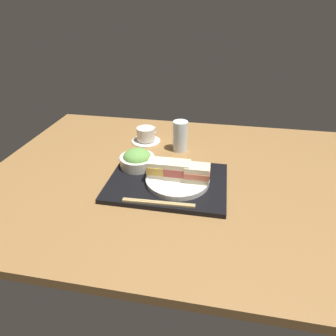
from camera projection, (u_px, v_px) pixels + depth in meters
ground_plane at (181, 177)px, 103.79cm from camera, size 140.00×100.00×3.00cm
serving_tray at (167, 182)px, 96.78cm from camera, size 39.73×29.25×1.66cm
sandwich_plate at (178, 180)px, 94.98cm from camera, size 21.27×21.27×1.71cm
sandwich_near at (160, 168)px, 94.30cm from camera, size 8.44×5.78×5.78cm
sandwich_middle at (179, 170)px, 92.99cm from camera, size 8.40×5.56×6.01cm
sandwich_far at (197, 173)px, 91.87cm from camera, size 8.21×5.77×5.54cm
salad_bowl at (137, 159)px, 102.99cm from camera, size 12.63×12.63×6.62cm
chopsticks_pair at (158, 203)px, 85.22cm from camera, size 22.18×2.11×0.70cm
coffee_cup at (146, 135)px, 124.87cm from camera, size 12.69×12.69×6.43cm
drinking_glass at (180, 136)px, 115.88cm from camera, size 6.13×6.13×12.69cm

